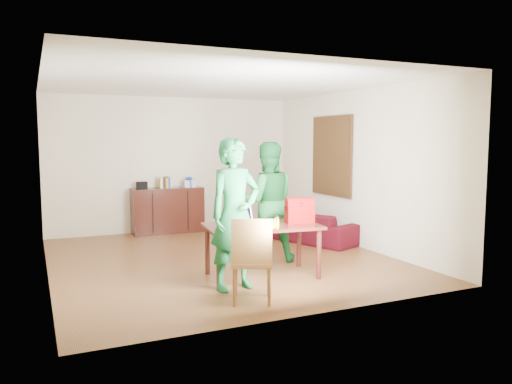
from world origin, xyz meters
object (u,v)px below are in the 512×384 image
table (262,231)px  chair (252,277)px  red_bag (300,213)px  laptop (245,223)px  sofa (309,226)px  person_far (267,202)px  bottle (277,222)px  person_near (235,214)px

table → chair: chair is taller
red_bag → chair: bearing=-129.5°
table → chair: bearing=-114.3°
chair → laptop: size_ratio=2.74×
red_bag → sofa: (1.26, 1.88, -0.57)m
person_far → laptop: bearing=65.4°
laptop → red_bag: size_ratio=0.96×
chair → sofa: 3.60m
red_bag → person_far: bearing=107.9°
chair → bottle: 0.96m
bottle → laptop: bearing=131.9°
person_near → laptop: person_near is taller
person_near → bottle: size_ratio=10.88×
sofa → red_bag: bearing=125.4°
chair → laptop: 1.04m
person_far → bottle: bearing=86.3°
laptop → bottle: bearing=-50.6°
person_far → person_near: bearing=65.7°
chair → person_near: 0.85m
chair → red_bag: same height
bottle → red_bag: red_bag is taller
bottle → chair: bearing=-137.0°
person_near → bottle: person_near is taller
person_far → table: bearing=76.4°
person_near → bottle: (0.58, 0.01, -0.14)m
red_bag → person_near: bearing=-151.6°
red_bag → bottle: bearing=-136.7°
chair → red_bag: 1.49m
person_near → laptop: (0.28, 0.34, -0.18)m
bottle → person_near: bearing=-179.0°
person_near → red_bag: size_ratio=5.00×
chair → bottle: chair is taller
laptop → red_bag: red_bag is taller
person_far → laptop: person_far is taller
table → person_far: bearing=67.1°
table → red_bag: size_ratio=4.29×
chair → person_near: (0.01, 0.54, 0.65)m
person_far → sofa: bearing=-126.6°
chair → person_far: size_ratio=0.54×
person_far → laptop: 1.11m
person_near → person_far: person_near is taller
laptop → person_far: bearing=46.7°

